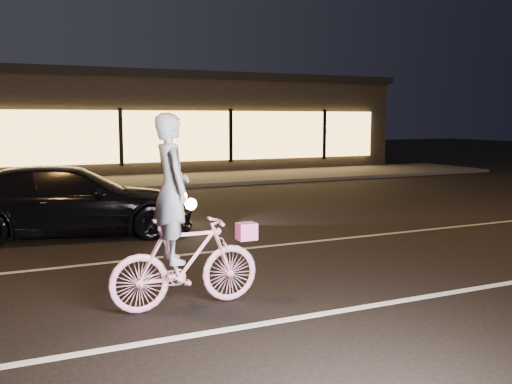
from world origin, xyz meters
name	(u,v)px	position (x,y,z in m)	size (l,w,h in m)	color
ground	(328,273)	(0.00, 0.00, 0.00)	(90.00, 90.00, 0.00)	black
lane_stripe_near	(392,302)	(0.00, -1.50, 0.00)	(60.00, 0.12, 0.01)	silver
lane_stripe_far	(269,246)	(0.00, 2.00, 0.00)	(60.00, 0.10, 0.01)	gray
sidewalk	(133,182)	(0.00, 13.00, 0.06)	(30.00, 4.00, 0.12)	#383533
storefront	(101,122)	(0.00, 18.97, 2.15)	(25.40, 8.42, 4.20)	black
cyclist	(182,240)	(-2.43, -0.60, 0.83)	(1.86, 0.64, 2.34)	#FF4F91
sedan	(70,201)	(-3.11, 4.45, 0.69)	(4.98, 2.66, 1.37)	black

